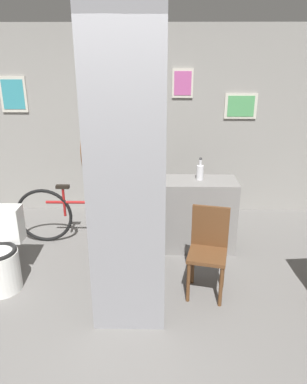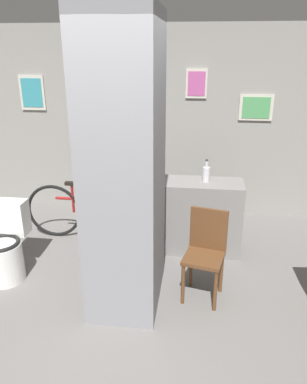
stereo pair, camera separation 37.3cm
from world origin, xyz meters
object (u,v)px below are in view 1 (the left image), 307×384
toilet (1,257)px  chair_near_pillar (208,247)px  bottle_tall (200,172)px  bicycle (87,215)px

toilet → chair_near_pillar: 2.08m
bottle_tall → toilet: bearing=-157.4°
bottle_tall → chair_near_pillar: bearing=-89.3°
chair_near_pillar → bottle_tall: 1.03m
chair_near_pillar → bicycle: chair_near_pillar is taller
chair_near_pillar → toilet: bearing=-169.0°
chair_near_pillar → bicycle: size_ratio=0.50×
chair_near_pillar → bottle_tall: size_ratio=3.31×
chair_near_pillar → bicycle: (-1.38, 1.00, -0.12)m
bicycle → chair_near_pillar: bearing=-35.9°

